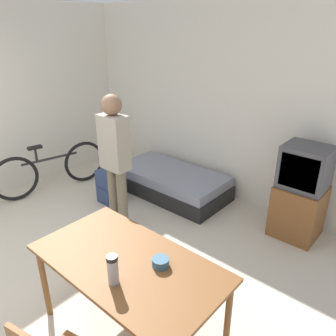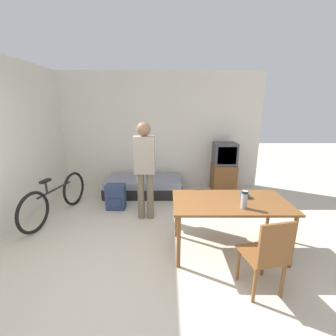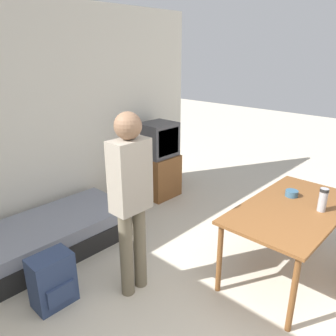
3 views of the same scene
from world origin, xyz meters
name	(u,v)px [view 2 (image 2 of 3)]	position (x,y,z in m)	size (l,w,h in m)	color
ground_plane	(132,288)	(0.00, 0.00, 0.00)	(20.00, 20.00, 0.00)	beige
wall_back	(152,132)	(0.00, 3.33, 1.35)	(5.18, 0.06, 2.70)	silver
wall_left	(17,143)	(-2.12, 1.65, 1.35)	(0.06, 4.30, 2.70)	silver
daybed	(145,186)	(-0.14, 2.79, 0.18)	(1.71, 0.87, 0.36)	black
tv	(225,168)	(1.70, 2.97, 0.55)	(0.52, 0.51, 1.14)	brown
dining_table	(231,206)	(1.22, 0.69, 0.66)	(1.50, 0.81, 0.74)	brown
wooden_chair	(269,254)	(1.41, -0.08, 0.49)	(0.48, 0.48, 0.89)	brown
bicycle	(57,198)	(-1.59, 1.68, 0.34)	(0.39, 1.71, 0.76)	black
person_standing	(146,164)	(0.01, 1.62, 0.99)	(0.34, 0.23, 1.69)	#6B604C
thermos_flask	(245,199)	(1.32, 0.47, 0.86)	(0.08, 0.08, 0.22)	#99999E
mate_bowl	(246,195)	(1.45, 0.81, 0.77)	(0.13, 0.13, 0.06)	#335670
backpack	(117,197)	(-0.60, 1.99, 0.24)	(0.36, 0.27, 0.49)	navy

